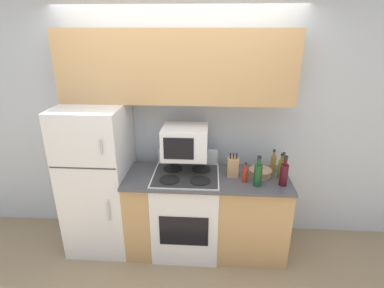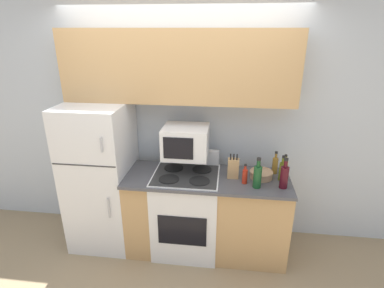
% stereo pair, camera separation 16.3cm
% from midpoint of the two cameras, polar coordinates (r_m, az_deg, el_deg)
% --- Properties ---
extents(ground_plane, '(12.00, 12.00, 0.00)m').
position_cam_midpoint_polar(ground_plane, '(3.35, -2.28, -21.83)').
color(ground_plane, tan).
extents(wall_back, '(8.00, 0.05, 2.55)m').
position_cam_midpoint_polar(wall_back, '(3.31, -0.59, 3.48)').
color(wall_back, silver).
rests_on(wall_back, ground_plane).
extents(lower_cabinets, '(1.65, 0.62, 0.89)m').
position_cam_midpoint_polar(lower_cabinets, '(3.27, 4.21, -13.07)').
color(lower_cabinets, tan).
rests_on(lower_cabinets, ground_plane).
extents(refrigerator, '(0.65, 0.70, 1.59)m').
position_cam_midpoint_polar(refrigerator, '(3.37, -15.54, -5.90)').
color(refrigerator, white).
rests_on(refrigerator, ground_plane).
extents(upper_cabinets, '(2.29, 0.31, 0.70)m').
position_cam_midpoint_polar(upper_cabinets, '(2.99, -1.12, 14.55)').
color(upper_cabinets, tan).
rests_on(upper_cabinets, refrigerator).
extents(stove, '(0.66, 0.60, 1.06)m').
position_cam_midpoint_polar(stove, '(3.26, 0.38, -12.64)').
color(stove, white).
rests_on(stove, ground_plane).
extents(microwave, '(0.45, 0.39, 0.31)m').
position_cam_midpoint_polar(microwave, '(2.99, 0.35, 0.45)').
color(microwave, white).
rests_on(microwave, stove).
extents(knife_block, '(0.11, 0.09, 0.26)m').
position_cam_midpoint_polar(knife_block, '(3.00, 9.40, -4.58)').
color(knife_block, tan).
rests_on(knife_block, lower_cabinets).
extents(bowl, '(0.23, 0.23, 0.07)m').
position_cam_midpoint_polar(bowl, '(3.07, 14.55, -5.62)').
color(bowl, tan).
rests_on(bowl, lower_cabinets).
extents(bottle_wine_green, '(0.08, 0.08, 0.30)m').
position_cam_midpoint_polar(bottle_wine_green, '(2.86, 13.98, -5.94)').
color(bottle_wine_green, '#194C23').
rests_on(bottle_wine_green, lower_cabinets).
extents(bottle_hot_sauce, '(0.05, 0.05, 0.20)m').
position_cam_midpoint_polar(bottle_hot_sauce, '(2.92, 11.62, -5.97)').
color(bottle_hot_sauce, red).
rests_on(bottle_hot_sauce, lower_cabinets).
extents(bottle_wine_red, '(0.08, 0.08, 0.30)m').
position_cam_midpoint_polar(bottle_wine_red, '(2.92, 18.70, -5.86)').
color(bottle_wine_red, '#470F19').
rests_on(bottle_wine_red, lower_cabinets).
extents(bottle_cooking_spray, '(0.06, 0.06, 0.22)m').
position_cam_midpoint_polar(bottle_cooking_spray, '(3.18, 18.64, -4.18)').
color(bottle_cooking_spray, gold).
rests_on(bottle_cooking_spray, lower_cabinets).
extents(bottle_vinegar, '(0.06, 0.06, 0.24)m').
position_cam_midpoint_polar(bottle_vinegar, '(3.18, 16.96, -3.84)').
color(bottle_vinegar, olive).
rests_on(bottle_vinegar, lower_cabinets).
extents(bottle_olive_oil, '(0.06, 0.06, 0.26)m').
position_cam_midpoint_polar(bottle_olive_oil, '(3.06, 18.26, -4.88)').
color(bottle_olive_oil, '#5B6619').
rests_on(bottle_olive_oil, lower_cabinets).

